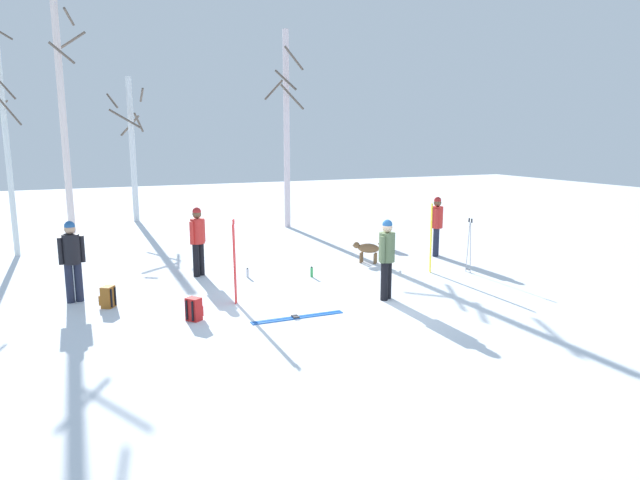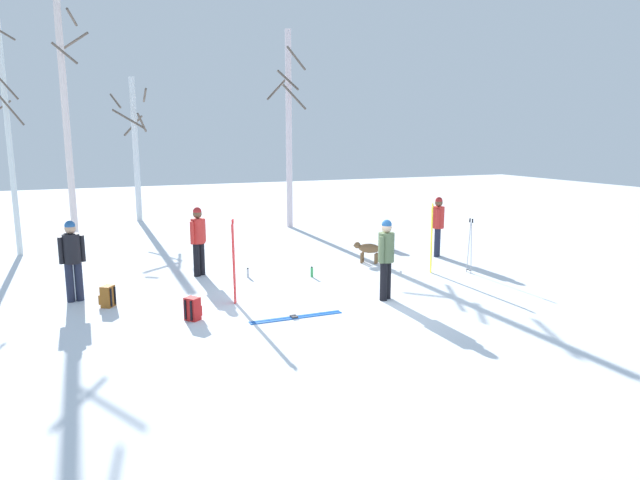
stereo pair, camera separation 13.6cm
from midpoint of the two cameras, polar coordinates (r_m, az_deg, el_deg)
name	(u,v)px [view 2 (the right image)]	position (r m, az deg, el deg)	size (l,w,h in m)	color
ground_plane	(334,305)	(11.66, 1.78, -6.61)	(60.00, 60.00, 0.00)	white
person_0	(198,237)	(14.16, -11.95, 0.33)	(0.43, 0.36, 1.72)	black
person_1	(72,256)	(12.75, -23.50, -1.45)	(0.51, 0.34, 1.72)	#1E2338
person_2	(386,254)	(11.91, 7.02, -1.44)	(0.44, 0.34, 1.72)	black
person_3	(438,223)	(16.47, 12.08, 1.74)	(0.37, 0.42, 1.72)	#1E2338
dog	(368,249)	(15.41, 5.10, -0.91)	(0.71, 0.62, 0.57)	brown
ski_pair_planted_0	(234,262)	(11.66, -8.38, -2.23)	(0.11, 0.18, 1.77)	red
ski_pair_planted_1	(431,238)	(14.49, 11.47, 0.16)	(0.08, 0.18, 1.77)	yellow
ski_pair_lying_0	(296,317)	(10.89, -2.08, -7.80)	(1.85, 0.18, 0.05)	blue
ski_poles_0	(470,244)	(14.71, 15.20, -0.39)	(0.07, 0.20, 1.39)	#B2B2BC
backpack_0	(390,243)	(17.29, 7.29, -0.28)	(0.33, 0.34, 0.44)	black
backpack_1	(108,297)	(12.26, -20.40, -5.38)	(0.34, 0.33, 0.44)	#99591E
backpack_2	(193,309)	(10.95, -12.40, -6.83)	(0.34, 0.34, 0.44)	red
water_bottle_0	(248,273)	(13.97, -7.04, -3.31)	(0.06, 0.06, 0.24)	silver
water_bottle_1	(312,272)	(13.88, -0.55, -3.26)	(0.07, 0.07, 0.26)	green
birch_tree_0	(8,135)	(18.25, -28.83, 9.26)	(1.13, 1.30, 6.63)	silver
birch_tree_1	(67,120)	(20.06, -24.08, 11.06)	(1.12, 1.41, 7.61)	silver
birch_tree_2	(135,146)	(23.93, -18.04, 9.02)	(1.34, 1.39, 5.69)	silver
birch_tree_3	(289,127)	(21.21, -2.98, 11.30)	(1.41, 1.42, 7.18)	silver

